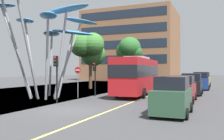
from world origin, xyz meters
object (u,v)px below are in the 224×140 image
Objects in this scene: traffic_light_kerb_far at (95,72)px; car_parked_far at (192,85)px; car_parked_mid at (182,89)px; traffic_light_island_mid at (118,69)px; car_parked_near at (172,97)px; car_far_side at (203,80)px; no_entry_sign at (78,77)px; red_bus at (137,74)px; traffic_light_opposite at (128,69)px; car_side_street at (201,81)px; leaf_sculpture at (44,22)px; traffic_light_kerb_near at (56,69)px.

traffic_light_kerb_far reaches higher than car_parked_far.
traffic_light_island_mid is at bearing 139.20° from car_parked_mid.
car_far_side reaches higher than car_parked_near.
car_far_side is at bearing 65.23° from no_entry_sign.
car_parked_far is (8.45, 4.98, -1.33)m from traffic_light_kerb_far.
red_bus is 2.86× the size of traffic_light_opposite.
car_side_street reaches higher than car_far_side.
car_parked_mid is 1.12× the size of car_far_side.
leaf_sculpture is 4.09× the size of no_entry_sign.
car_far_side is at bearing 55.15° from traffic_light_island_mid.
car_far_side is at bearing 69.23° from traffic_light_kerb_near.
car_parked_mid is at bearing 5.81° from no_entry_sign.
red_bus reaches higher than car_side_street.
leaf_sculpture is at bearing -145.41° from car_parked_far.
traffic_light_opposite is (-4.10, 8.89, 0.55)m from red_bus.
red_bus is 10.99m from car_parked_near.
leaf_sculpture reaches higher than traffic_light_island_mid.
car_side_street is at bearing 62.20° from traffic_light_kerb_near.
car_parked_near is at bearing -89.95° from car_parked_far.
traffic_light_kerb_near is at bearing -91.88° from traffic_light_island_mid.
car_parked_far is (8.49, -1.23, -1.61)m from traffic_light_island_mid.
traffic_light_island_mid is 11.10m from car_parked_mid.
no_entry_sign is at bearing -114.77° from car_far_side.
traffic_light_kerb_far is 0.89× the size of traffic_light_island_mid.
traffic_light_kerb_near is (2.99, -2.39, -4.19)m from leaf_sculpture.
traffic_light_island_mid is 1.00× the size of traffic_light_opposite.
car_parked_far reaches higher than car_parked_near.
traffic_light_island_mid is 15.95m from car_parked_near.
traffic_light_island_mid is 1.30× the size of no_entry_sign.
traffic_light_kerb_far reaches higher than car_parked_near.
traffic_light_kerb_near is 17.02m from traffic_light_opposite.
traffic_light_kerb_near is 11.81m from traffic_light_island_mid.
no_entry_sign is (-0.70, -8.09, -0.78)m from traffic_light_island_mid.
car_parked_mid is at bearing -36.12° from red_bus.
car_parked_near is at bearing -29.99° from no_entry_sign.
leaf_sculpture is 3.15× the size of traffic_light_island_mid.
traffic_light_island_mid is at bearing -146.30° from car_side_street.
leaf_sculpture is at bearing 141.33° from traffic_light_kerb_near.
traffic_light_island_mid reaches higher than car_parked_mid.
traffic_light_kerb_far is 11.18m from car_parked_near.
traffic_light_opposite is (2.78, 14.63, -4.15)m from leaf_sculpture.
red_bus reaches higher than car_parked_mid.
traffic_light_kerb_near is at bearing -115.58° from red_bus.
red_bus is 10.12m from leaf_sculpture.
car_parked_far is 0.95× the size of car_far_side.
no_entry_sign is (-9.21, 5.31, 0.84)m from car_parked_near.
red_bus reaches higher than no_entry_sign.
leaf_sculpture is 3.14× the size of traffic_light_opposite.
traffic_light_island_mid is 5.25m from traffic_light_opposite.
no_entry_sign is (-9.01, -0.92, 0.87)m from car_parked_mid.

